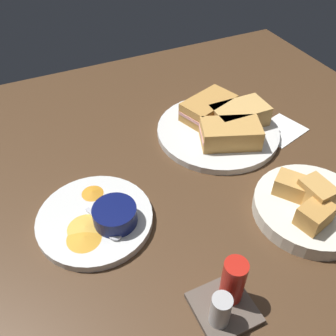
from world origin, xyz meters
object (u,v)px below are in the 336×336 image
object	(u,v)px
ramekin_light_gravy	(115,215)
spoon_by_gravy_ramekin	(110,230)
spoon_by_dark_ramekin	(217,126)
plate_chips_companion	(95,219)
bread_basket_rear	(310,206)
condiment_caddy	(227,296)
plate_sandwich_main	(218,131)
sandwich_half_near	(230,134)
sandwich_half_far	(239,115)
sandwich_half_extra	(208,108)
ramekin_dark_sauce	(210,106)

from	to	relation	value
ramekin_light_gravy	spoon_by_gravy_ramekin	bearing A→B (deg)	45.18
spoon_by_dark_ramekin	plate_chips_companion	distance (cm)	37.23
bread_basket_rear	condiment_caddy	distance (cm)	25.78
plate_sandwich_main	sandwich_half_near	world-z (taller)	sandwich_half_near
sandwich_half_far	condiment_caddy	size ratio (longest dim) A/B	1.41
bread_basket_rear	spoon_by_dark_ramekin	bearing A→B (deg)	-84.64
ramekin_light_gravy	condiment_caddy	distance (cm)	24.06
plate_chips_companion	spoon_by_gravy_ramekin	distance (cm)	4.81
plate_sandwich_main	ramekin_light_gravy	size ratio (longest dim) A/B	3.61
condiment_caddy	spoon_by_dark_ramekin	bearing A→B (deg)	-118.72
condiment_caddy	plate_chips_companion	bearing A→B (deg)	-61.84
plate_sandwich_main	bread_basket_rear	distance (cm)	28.94
sandwich_half_extra	condiment_caddy	size ratio (longest dim) A/B	1.56
condiment_caddy	plate_sandwich_main	bearing A→B (deg)	-119.19
plate_sandwich_main	bread_basket_rear	size ratio (longest dim) A/B	1.35
sandwich_half_extra	plate_chips_companion	distance (cm)	39.70
sandwich_half_near	condiment_caddy	world-z (taller)	condiment_caddy
plate_sandwich_main	plate_chips_companion	bearing A→B (deg)	21.38
ramekin_light_gravy	plate_sandwich_main	bearing A→B (deg)	-152.62
spoon_by_dark_ramekin	sandwich_half_far	bearing A→B (deg)	170.05
bread_basket_rear	sandwich_half_extra	bearing A→B (deg)	-85.92
spoon_by_dark_ramekin	ramekin_light_gravy	size ratio (longest dim) A/B	1.24
plate_sandwich_main	ramekin_light_gravy	bearing A→B (deg)	27.38
sandwich_half_far	ramekin_dark_sauce	world-z (taller)	sandwich_half_far
sandwich_half_extra	ramekin_light_gravy	size ratio (longest dim) A/B	1.86
spoon_by_dark_ramekin	spoon_by_gravy_ramekin	distance (cm)	37.79
plate_sandwich_main	ramekin_light_gravy	distance (cm)	35.26
ramekin_dark_sauce	spoon_by_dark_ramekin	world-z (taller)	ramekin_dark_sauce
ramekin_light_gravy	bread_basket_rear	xyz separation A→B (cm)	(-33.95, 12.61, -1.24)
condiment_caddy	sandwich_half_extra	bearing A→B (deg)	-116.34
bread_basket_rear	condiment_caddy	bearing A→B (deg)	21.19
plate_sandwich_main	spoon_by_gravy_ramekin	size ratio (longest dim) A/B	2.94
spoon_by_dark_ramekin	spoon_by_gravy_ramekin	size ratio (longest dim) A/B	1.01
plate_chips_companion	spoon_by_gravy_ramekin	world-z (taller)	spoon_by_gravy_ramekin
plate_chips_companion	sandwich_half_far	bearing A→B (deg)	-161.71
sandwich_half_extra	sandwich_half_far	bearing A→B (deg)	131.98
sandwich_half_extra	ramekin_dark_sauce	world-z (taller)	sandwich_half_extra
plate_sandwich_main	sandwich_half_extra	size ratio (longest dim) A/B	1.95
spoon_by_dark_ramekin	bread_basket_rear	distance (cm)	29.59
spoon_by_dark_ramekin	plate_chips_companion	xyz separation A→B (cm)	(34.41, 14.16, -1.16)
ramekin_light_gravy	bread_basket_rear	world-z (taller)	bread_basket_rear
plate_chips_companion	spoon_by_dark_ramekin	bearing A→B (deg)	-157.63
spoon_by_gravy_ramekin	sandwich_half_near	bearing A→B (deg)	-159.17
ramekin_dark_sauce	spoon_by_gravy_ramekin	distance (cm)	42.04
ramekin_dark_sauce	condiment_caddy	distance (cm)	49.87
sandwich_half_far	spoon_by_dark_ramekin	distance (cm)	5.95
plate_chips_companion	ramekin_light_gravy	world-z (taller)	ramekin_light_gravy
sandwich_half_extra	bread_basket_rear	xyz separation A→B (cm)	(-2.44, 34.26, -1.80)
spoon_by_dark_ramekin	condiment_caddy	world-z (taller)	condiment_caddy
plate_sandwich_main	sandwich_half_near	size ratio (longest dim) A/B	1.94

